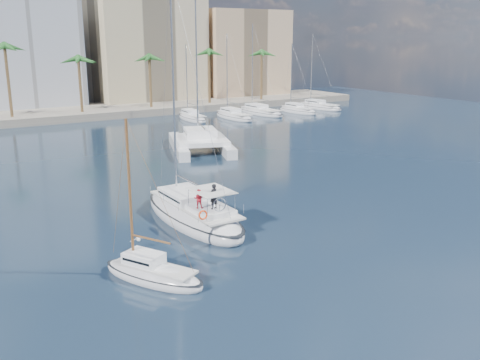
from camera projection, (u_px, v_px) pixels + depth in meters
ground at (245, 233)px, 35.84m from camera, size 160.00×160.00×0.00m
quay at (41, 115)px, 85.68m from camera, size 120.00×14.00×1.20m
building_beige at (146, 52)px, 101.87m from camera, size 20.00×14.00×20.00m
building_tan_right at (240, 56)px, 110.71m from camera, size 18.00×12.00×18.00m
palm_centre at (41, 54)px, 79.90m from camera, size 3.60×3.60×12.30m
palm_right at (235, 51)px, 97.27m from camera, size 3.60×3.60×12.30m
main_sloop at (193, 214)px, 38.02m from camera, size 4.07×12.34×18.25m
small_sloop at (152, 273)px, 28.87m from camera, size 4.81×6.60×9.22m
catamaran at (201, 140)px, 61.92m from camera, size 10.17×13.95×18.25m
seagull at (138, 239)px, 32.93m from camera, size 1.10×0.47×0.20m
moored_yacht_a at (192, 120)px, 84.59m from camera, size 3.37×9.52×11.90m
moored_yacht_b at (234, 118)px, 86.27m from camera, size 3.32×10.83×13.72m
moored_yacht_c at (260, 114)px, 91.23m from camera, size 3.98×12.33×15.54m
moored_yacht_d at (298, 113)px, 92.91m from camera, size 3.52×9.55×11.90m
moored_yacht_e at (319, 109)px, 97.88m from camera, size 4.61×11.11×13.72m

